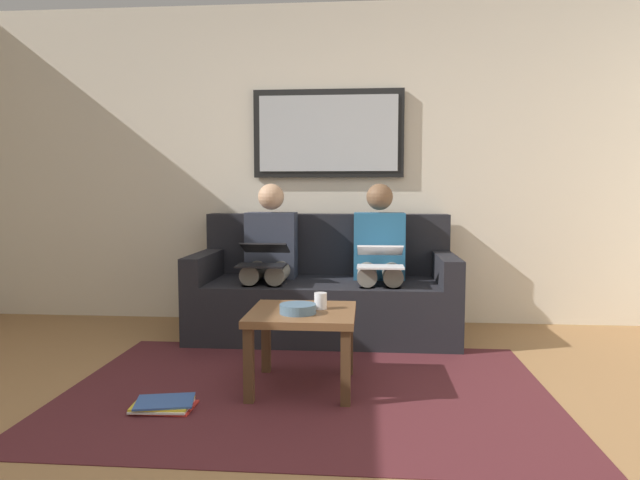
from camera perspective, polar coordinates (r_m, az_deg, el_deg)
ground_plane at (r=2.39m, az=-3.69°, el=-23.22°), size 6.00×5.20×0.10m
wall_rear at (r=4.70m, az=0.92°, el=7.64°), size 6.00×0.12×2.60m
area_rug at (r=3.14m, az=-1.34°, el=-15.06°), size 2.60×1.80×0.01m
couch at (r=4.28m, az=0.47°, el=-5.36°), size 1.93×0.90×0.90m
framed_mirror at (r=4.63m, az=0.85°, el=10.79°), size 1.22×0.05×0.71m
coffee_table at (r=3.09m, az=-1.81°, el=-8.45°), size 0.57×0.57×0.43m
cup at (r=3.10m, az=0.05°, el=-6.22°), size 0.07×0.07×0.09m
bowl at (r=3.00m, az=-2.27°, el=-7.01°), size 0.20×0.20×0.05m
person_left at (r=4.16m, az=6.07°, el=-1.57°), size 0.38×0.58×1.14m
laptop_white at (r=3.92m, az=6.16°, el=-1.78°), size 0.32×0.33×0.15m
person_right at (r=4.22m, az=-5.19°, el=-1.46°), size 0.38×0.58×1.14m
laptop_black at (r=3.99m, az=-5.78°, el=-1.58°), size 0.33×0.36×0.16m
magazine_stack at (r=3.00m, az=-15.63°, el=-15.84°), size 0.32×0.25×0.04m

